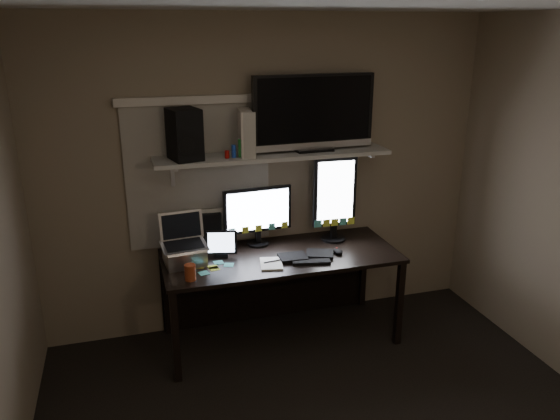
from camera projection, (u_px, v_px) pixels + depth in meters
name	position (u px, v px, depth m)	size (l,w,h in m)	color
back_wall	(268.00, 177.00, 4.36)	(3.60, 3.60, 0.00)	#81745D
window_blinds	(199.00, 176.00, 4.18)	(1.10, 0.02, 1.10)	#B4AEA1
desk	(276.00, 269.00, 4.35)	(1.80, 0.75, 0.73)	black
wall_shelf	(273.00, 155.00, 4.13)	(1.80, 0.35, 0.03)	#B5B5B0
monitor_landscape	(258.00, 216.00, 4.30)	(0.55, 0.06, 0.48)	black
monitor_portrait	(335.00, 199.00, 4.36)	(0.35, 0.07, 0.71)	black
keyboard	(306.00, 256.00, 4.13)	(0.43, 0.17, 0.03)	black
mouse	(338.00, 251.00, 4.19)	(0.06, 0.10, 0.04)	black
notepad	(271.00, 264.00, 4.00)	(0.16, 0.22, 0.01)	white
tablet	(221.00, 244.00, 4.12)	(0.24, 0.10, 0.21)	black
file_sorter	(206.00, 229.00, 4.27)	(0.24, 0.11, 0.31)	black
laptop	(184.00, 241.00, 3.95)	(0.32, 0.26, 0.36)	silver
cup	(190.00, 272.00, 3.75)	(0.08, 0.08, 0.11)	#90371A
sticky_notes	(210.00, 267.00, 3.97)	(0.30, 0.22, 0.00)	#DEEA3F
tv	(314.00, 113.00, 4.12)	(0.96, 0.17, 0.58)	black
game_console	(245.00, 132.00, 4.02)	(0.09, 0.28, 0.34)	beige
speaker	(184.00, 134.00, 3.87)	(0.20, 0.24, 0.36)	black
bottles	(234.00, 149.00, 3.95)	(0.20, 0.05, 0.13)	#A50F0C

